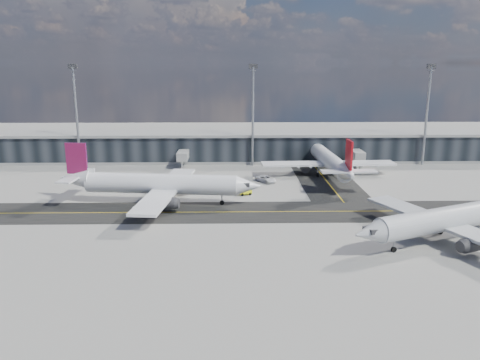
{
  "coord_description": "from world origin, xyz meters",
  "views": [
    {
      "loc": [
        -6.15,
        -85.61,
        29.1
      ],
      "look_at": [
        -4.36,
        10.5,
        5.0
      ],
      "focal_mm": 35.0,
      "sensor_mm": 36.0,
      "label": 1
    }
  ],
  "objects_px": {
    "airliner_near": "(455,218)",
    "airliner_redtail": "(330,161)",
    "airliner_af": "(159,184)",
    "baggage_tug": "(247,191)",
    "service_van": "(266,179)"
  },
  "relations": [
    {
      "from": "airliner_redtail",
      "to": "service_van",
      "type": "bearing_deg",
      "value": -163.29
    },
    {
      "from": "airliner_af",
      "to": "airliner_redtail",
      "type": "distance_m",
      "value": 47.54
    },
    {
      "from": "airliner_af",
      "to": "airliner_redtail",
      "type": "relative_size",
      "value": 1.03
    },
    {
      "from": "service_van",
      "to": "airliner_redtail",
      "type": "bearing_deg",
      "value": -18.99
    },
    {
      "from": "airliner_af",
      "to": "airliner_redtail",
      "type": "bearing_deg",
      "value": 126.11
    },
    {
      "from": "airliner_redtail",
      "to": "airliner_near",
      "type": "distance_m",
      "value": 47.49
    },
    {
      "from": "baggage_tug",
      "to": "airliner_redtail",
      "type": "bearing_deg",
      "value": 111.87
    },
    {
      "from": "airliner_redtail",
      "to": "airliner_near",
      "type": "xyz_separation_m",
      "value": [
        11.54,
        -46.06,
        -0.11
      ]
    },
    {
      "from": "airliner_redtail",
      "to": "airliner_near",
      "type": "height_order",
      "value": "airliner_redtail"
    },
    {
      "from": "baggage_tug",
      "to": "airliner_af",
      "type": "bearing_deg",
      "value": -88.37
    },
    {
      "from": "baggage_tug",
      "to": "service_van",
      "type": "relative_size",
      "value": 0.52
    },
    {
      "from": "airliner_af",
      "to": "airliner_redtail",
      "type": "xyz_separation_m",
      "value": [
        41.3,
        23.56,
        -0.12
      ]
    },
    {
      "from": "baggage_tug",
      "to": "service_van",
      "type": "distance_m",
      "value": 12.85
    },
    {
      "from": "airliner_near",
      "to": "airliner_redtail",
      "type": "bearing_deg",
      "value": -9.09
    },
    {
      "from": "baggage_tug",
      "to": "service_van",
      "type": "xyz_separation_m",
      "value": [
        5.27,
        11.72,
        -0.06
      ]
    }
  ]
}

